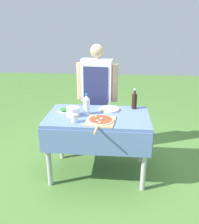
{
  "coord_description": "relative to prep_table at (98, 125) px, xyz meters",
  "views": [
    {
      "loc": [
        0.24,
        -2.53,
        1.78
      ],
      "look_at": [
        0.02,
        0.0,
        0.81
      ],
      "focal_mm": 38.0,
      "sensor_mm": 36.0,
      "label": 1
    }
  ],
  "objects": [
    {
      "name": "herb_container",
      "position": [
        -0.4,
        0.08,
        0.14
      ],
      "size": [
        0.19,
        0.16,
        0.04
      ],
      "rotation": [
        0.0,
        0.0,
        -0.3
      ],
      "color": "silver",
      "rests_on": "prep_table"
    },
    {
      "name": "plate_stack",
      "position": [
        0.12,
        0.18,
        0.13
      ],
      "size": [
        0.24,
        0.24,
        0.02
      ],
      "color": "beige",
      "rests_on": "prep_table"
    },
    {
      "name": "sauce_jar",
      "position": [
        -0.23,
        -0.23,
        0.16
      ],
      "size": [
        0.07,
        0.07,
        0.09
      ],
      "color": "silver",
      "rests_on": "prep_table"
    },
    {
      "name": "prep_table",
      "position": [
        0.0,
        0.0,
        0.0
      ],
      "size": [
        1.19,
        0.72,
        0.77
      ],
      "color": "#607AB7",
      "rests_on": "ground"
    },
    {
      "name": "ground_plane",
      "position": [
        0.0,
        0.0,
        -0.65
      ],
      "size": [
        12.0,
        12.0,
        0.0
      ],
      "primitive_type": "plane",
      "color": "#517F38"
    },
    {
      "name": "mixing_tub",
      "position": [
        -0.28,
        -0.04,
        0.17
      ],
      "size": [
        0.15,
        0.15,
        0.1
      ],
      "primitive_type": "cylinder",
      "color": "silver",
      "rests_on": "prep_table"
    },
    {
      "name": "oil_bottle",
      "position": [
        0.43,
        0.27,
        0.22
      ],
      "size": [
        0.06,
        0.06,
        0.25
      ],
      "color": "black",
      "rests_on": "prep_table"
    },
    {
      "name": "water_bottle",
      "position": [
        -0.13,
        0.03,
        0.24
      ],
      "size": [
        0.08,
        0.08,
        0.25
      ],
      "color": "silver",
      "rests_on": "prep_table"
    },
    {
      "name": "pizza_on_peel",
      "position": [
        0.04,
        -0.19,
        0.13
      ],
      "size": [
        0.34,
        0.48,
        0.05
      ],
      "rotation": [
        0.0,
        0.0,
        -0.11
      ],
      "color": "tan",
      "rests_on": "prep_table"
    },
    {
      "name": "person_cook",
      "position": [
        -0.07,
        0.6,
        0.24
      ],
      "size": [
        0.57,
        0.23,
        1.52
      ],
      "rotation": [
        0.0,
        0.0,
        3.01
      ],
      "color": "#70604C",
      "rests_on": "ground"
    }
  ]
}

